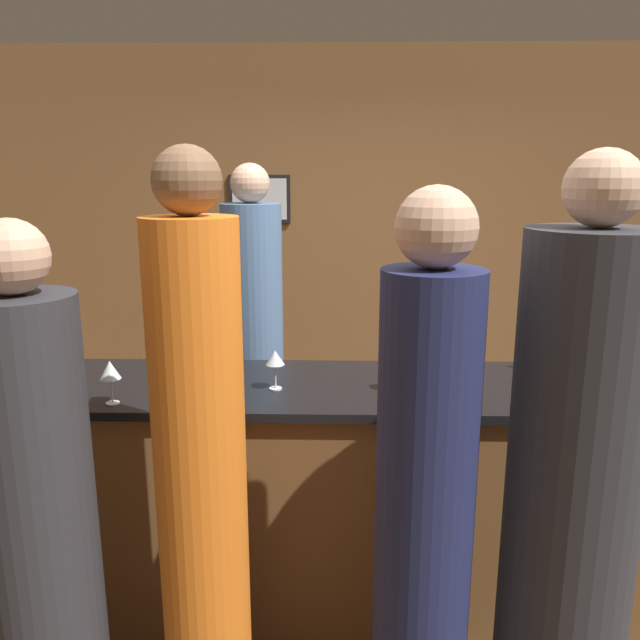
% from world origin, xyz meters
% --- Properties ---
extents(ground_plane, '(14.00, 14.00, 0.00)m').
position_xyz_m(ground_plane, '(0.00, 0.00, 0.00)').
color(ground_plane, '#4C3823').
extents(back_wall, '(8.00, 0.08, 2.80)m').
position_xyz_m(back_wall, '(-0.00, 2.13, 1.40)').
color(back_wall, brown).
rests_on(back_wall, ground_plane).
extents(bar_counter, '(2.93, 0.67, 1.08)m').
position_xyz_m(bar_counter, '(0.00, 0.00, 0.54)').
color(bar_counter, brown).
rests_on(bar_counter, ground_plane).
extents(bartender, '(0.32, 0.32, 1.98)m').
position_xyz_m(bartender, '(-0.63, 0.82, 0.93)').
color(bartender, '#4C6B93').
rests_on(bartender, ground_plane).
extents(guest_0, '(0.38, 0.38, 2.00)m').
position_xyz_m(guest_0, '(0.50, -0.79, 0.93)').
color(guest_0, '#2D2D33').
rests_on(guest_0, ground_plane).
extents(guest_1, '(0.35, 0.35, 1.81)m').
position_xyz_m(guest_1, '(-1.12, -0.70, 0.84)').
color(guest_1, '#2D2D33').
rests_on(guest_1, ground_plane).
extents(guest_2, '(0.29, 0.29, 2.01)m').
position_xyz_m(guest_2, '(-0.61, -0.65, 0.96)').
color(guest_2, orange).
rests_on(guest_2, ground_plane).
extents(guest_3, '(0.29, 0.29, 1.90)m').
position_xyz_m(guest_3, '(0.08, -0.79, 0.91)').
color(guest_3, '#1E234C').
rests_on(guest_3, ground_plane).
extents(wine_bottle_0, '(0.08, 0.08, 0.28)m').
position_xyz_m(wine_bottle_0, '(0.79, 0.15, 1.19)').
color(wine_bottle_0, black).
rests_on(wine_bottle_0, bar_counter).
extents(wine_glass_0, '(0.07, 0.07, 0.16)m').
position_xyz_m(wine_glass_0, '(-0.74, 0.01, 1.20)').
color(wine_glass_0, silver).
rests_on(wine_glass_0, bar_counter).
extents(wine_glass_1, '(0.08, 0.08, 0.17)m').
position_xyz_m(wine_glass_1, '(0.31, -0.14, 1.21)').
color(wine_glass_1, silver).
rests_on(wine_glass_1, bar_counter).
extents(wine_glass_2, '(0.08, 0.08, 0.17)m').
position_xyz_m(wine_glass_2, '(-1.03, -0.25, 1.21)').
color(wine_glass_2, silver).
rests_on(wine_glass_2, bar_counter).
extents(wine_glass_3, '(0.08, 0.08, 0.16)m').
position_xyz_m(wine_glass_3, '(0.21, -0.19, 1.19)').
color(wine_glass_3, silver).
rests_on(wine_glass_3, bar_counter).
extents(wine_glass_5, '(0.08, 0.08, 0.16)m').
position_xyz_m(wine_glass_5, '(-0.43, -0.07, 1.20)').
color(wine_glass_5, silver).
rests_on(wine_glass_5, bar_counter).
extents(wine_glass_6, '(0.07, 0.07, 0.16)m').
position_xyz_m(wine_glass_6, '(0.05, -0.07, 1.20)').
color(wine_glass_6, silver).
rests_on(wine_glass_6, bar_counter).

